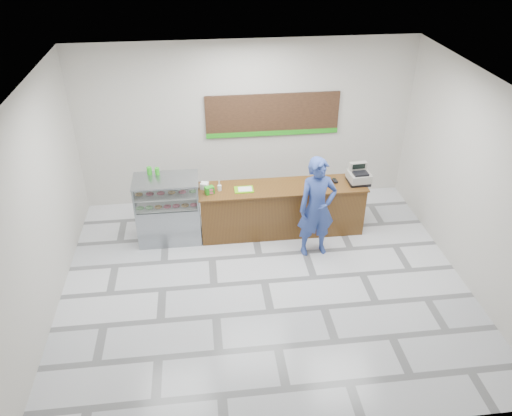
{
  "coord_description": "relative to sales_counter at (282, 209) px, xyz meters",
  "views": [
    {
      "loc": [
        -0.95,
        -6.75,
        5.76
      ],
      "look_at": [
        -0.04,
        0.9,
        0.98
      ],
      "focal_mm": 35.0,
      "sensor_mm": 36.0,
      "label": 1
    }
  ],
  "objects": [
    {
      "name": "cash_register",
      "position": [
        1.5,
        -0.01,
        0.66
      ],
      "size": [
        0.43,
        0.45,
        0.38
      ],
      "rotation": [
        0.0,
        0.0,
        0.07
      ],
      "color": "black",
      "rests_on": "sales_counter"
    },
    {
      "name": "display_case",
      "position": [
        -2.22,
        -0.0,
        0.16
      ],
      "size": [
        1.22,
        0.72,
        1.33
      ],
      "color": "gray",
      "rests_on": "floor"
    },
    {
      "name": "napkin_box",
      "position": [
        -1.5,
        0.1,
        0.57
      ],
      "size": [
        0.18,
        0.18,
        0.12
      ],
      "primitive_type": "cube",
      "rotation": [
        0.0,
        0.0,
        -0.31
      ],
      "color": "white",
      "rests_on": "sales_counter"
    },
    {
      "name": "green_cup_left",
      "position": [
        -2.51,
        0.24,
        0.89
      ],
      "size": [
        0.09,
        0.09,
        0.15
      ],
      "primitive_type": "cylinder",
      "color": "#229919",
      "rests_on": "display_case"
    },
    {
      "name": "back_wall",
      "position": [
        -0.55,
        1.45,
        1.23
      ],
      "size": [
        7.0,
        0.0,
        7.0
      ],
      "primitive_type": "plane",
      "rotation": [
        1.57,
        0.0,
        0.0
      ],
      "color": "beige",
      "rests_on": "floor"
    },
    {
      "name": "floor",
      "position": [
        -0.55,
        -1.55,
        -0.52
      ],
      "size": [
        7.0,
        7.0,
        0.0
      ],
      "primitive_type": "plane",
      "color": "silver",
      "rests_on": "ground"
    },
    {
      "name": "serving_tray",
      "position": [
        -0.75,
        -0.05,
        0.52
      ],
      "size": [
        0.36,
        0.26,
        0.02
      ],
      "rotation": [
        0.0,
        0.0,
        -0.01
      ],
      "color": "#67C10F",
      "rests_on": "sales_counter"
    },
    {
      "name": "ceiling",
      "position": [
        -0.55,
        -1.55,
        2.98
      ],
      "size": [
        7.0,
        7.0,
        0.0
      ],
      "primitive_type": "plane",
      "rotation": [
        3.14,
        0.0,
        0.0
      ],
      "color": "silver",
      "rests_on": "back_wall"
    },
    {
      "name": "green_cup_right",
      "position": [
        -2.37,
        0.22,
        0.88
      ],
      "size": [
        0.09,
        0.09,
        0.13
      ],
      "primitive_type": "cylinder",
      "color": "#229919",
      "rests_on": "display_case"
    },
    {
      "name": "promo_box",
      "position": [
        -1.41,
        -0.11,
        0.59
      ],
      "size": [
        0.19,
        0.16,
        0.15
      ],
      "primitive_type": "cube",
      "rotation": [
        0.0,
        0.0,
        0.36
      ],
      "color": "#229919",
      "rests_on": "sales_counter"
    },
    {
      "name": "customer",
      "position": [
        0.51,
        -0.77,
        0.47
      ],
      "size": [
        0.76,
        0.55,
        1.96
      ],
      "primitive_type": "imported",
      "rotation": [
        0.0,
        0.0,
        0.11
      ],
      "color": "#2C418B",
      "rests_on": "floor"
    },
    {
      "name": "sales_counter",
      "position": [
        0.0,
        0.0,
        0.0
      ],
      "size": [
        3.26,
        0.76,
        1.03
      ],
      "color": "#5D3714",
      "rests_on": "floor"
    },
    {
      "name": "menu_board",
      "position": [
        -0.0,
        1.41,
        1.42
      ],
      "size": [
        2.8,
        0.06,
        0.9
      ],
      "color": "black",
      "rests_on": "back_wall"
    },
    {
      "name": "straw_cup",
      "position": [
        -1.22,
        -0.01,
        0.57
      ],
      "size": [
        0.08,
        0.08,
        0.11
      ],
      "primitive_type": "cylinder",
      "color": "silver",
      "rests_on": "sales_counter"
    },
    {
      "name": "card_terminal",
      "position": [
        1.05,
        0.07,
        0.53
      ],
      "size": [
        0.09,
        0.16,
        0.04
      ],
      "primitive_type": "cube",
      "rotation": [
        0.0,
        0.0,
        0.09
      ],
      "color": "black",
      "rests_on": "sales_counter"
    },
    {
      "name": "donut_decal",
      "position": [
        0.74,
        -0.17,
        0.52
      ],
      "size": [
        0.15,
        0.15,
        0.0
      ],
      "primitive_type": "cylinder",
      "color": "#D85B72",
      "rests_on": "sales_counter"
    }
  ]
}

